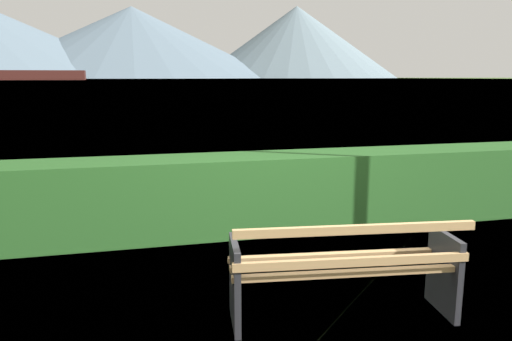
{
  "coord_description": "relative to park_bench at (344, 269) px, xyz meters",
  "views": [
    {
      "loc": [
        -1.56,
        -3.45,
        1.92
      ],
      "look_at": [
        0.0,
        2.88,
        0.67
      ],
      "focal_mm": 34.54,
      "sensor_mm": 36.0,
      "label": 1
    }
  ],
  "objects": [
    {
      "name": "park_bench",
      "position": [
        0.0,
        0.0,
        0.0
      ],
      "size": [
        1.86,
        0.77,
        0.87
      ],
      "color": "tan",
      "rests_on": "ground_plane"
    },
    {
      "name": "ground_plane",
      "position": [
        0.01,
        0.06,
        -0.43
      ],
      "size": [
        1400.0,
        1400.0,
        0.0
      ],
      "primitive_type": "plane",
      "color": "#4C6B33"
    },
    {
      "name": "distant_hills",
      "position": [
        -61.07,
        590.76,
        42.6
      ],
      "size": [
        705.32,
        409.9,
        89.43
      ],
      "color": "slate",
      "rests_on": "ground_plane"
    },
    {
      "name": "water_surface",
      "position": [
        0.01,
        306.77,
        -0.43
      ],
      "size": [
        620.0,
        620.0,
        0.0
      ],
      "primitive_type": "plane",
      "color": "#7A99A8",
      "rests_on": "ground_plane"
    },
    {
      "name": "hedge_row",
      "position": [
        0.01,
        2.49,
        0.05
      ],
      "size": [
        9.55,
        0.77,
        0.96
      ],
      "primitive_type": "cube",
      "color": "#285B23",
      "rests_on": "ground_plane"
    }
  ]
}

